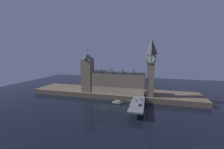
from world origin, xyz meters
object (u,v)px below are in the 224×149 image
object	(u,v)px
car_northbound_lead	(135,100)
pedestrian_far_rail	(133,98)
boat_upstream	(117,102)
street_lamp_mid	(144,100)
car_southbound_trail	(141,100)
street_lamp_near	(129,103)
street_lamp_far	(133,94)
clock_tower	(151,66)
pedestrian_near_rail	(129,107)
victoria_tower	(88,73)
car_southbound_lead	(140,105)

from	to	relation	value
car_northbound_lead	pedestrian_far_rail	xyz separation A→B (m)	(-2.93, 6.48, 0.21)
boat_upstream	car_northbound_lead	bearing A→B (deg)	-18.16
street_lamp_mid	boat_upstream	bearing A→B (deg)	155.24
car_northbound_lead	car_southbound_trail	xyz separation A→B (m)	(5.85, 2.60, -0.09)
car_northbound_lead	street_lamp_near	bearing A→B (deg)	-98.72
street_lamp_far	boat_upstream	world-z (taller)	street_lamp_far
car_southbound_trail	boat_upstream	size ratio (longest dim) A/B	0.35
clock_tower	pedestrian_near_rail	bearing A→B (deg)	-111.77
clock_tower	pedestrian_near_rail	xyz separation A→B (m)	(-17.63, -44.14, -34.03)
car_northbound_lead	car_southbound_trail	bearing A→B (deg)	23.95
car_northbound_lead	street_lamp_mid	distance (m)	12.03
car_northbound_lead	street_lamp_near	size ratio (longest dim) A/B	0.55
clock_tower	car_southbound_trail	world-z (taller)	clock_tower
car_northbound_lead	pedestrian_far_rail	size ratio (longest dim) A/B	2.33
victoria_tower	boat_upstream	bearing A→B (deg)	-23.50
street_lamp_far	clock_tower	bearing A→B (deg)	41.35
street_lamp_near	street_lamp_mid	bearing A→B (deg)	49.66
street_lamp_mid	car_southbound_trail	bearing A→B (deg)	109.19
car_southbound_trail	street_lamp_far	size ratio (longest dim) A/B	0.61
pedestrian_near_rail	street_lamp_mid	bearing A→B (deg)	48.24
car_northbound_lead	pedestrian_near_rail	distance (m)	20.72
car_southbound_trail	street_lamp_far	distance (m)	11.22
car_southbound_trail	street_lamp_near	size ratio (longest dim) A/B	0.60
clock_tower	street_lamp_near	distance (m)	57.40
car_southbound_trail	street_lamp_mid	world-z (taller)	street_lamp_mid
car_southbound_lead	street_lamp_near	distance (m)	13.05
pedestrian_near_rail	street_lamp_near	distance (m)	3.94
victoria_tower	street_lamp_mid	distance (m)	83.78
clock_tower	victoria_tower	size ratio (longest dim) A/B	1.22
victoria_tower	street_lamp_far	distance (m)	67.41
car_northbound_lead	car_southbound_trail	world-z (taller)	car_northbound_lead
street_lamp_mid	street_lamp_far	xyz separation A→B (m)	(-12.50, 14.72, 0.30)
clock_tower	street_lamp_far	size ratio (longest dim) A/B	9.47
car_southbound_lead	boat_upstream	world-z (taller)	car_southbound_lead
clock_tower	street_lamp_far	bearing A→B (deg)	-138.65
car_southbound_trail	pedestrian_far_rail	size ratio (longest dim) A/B	2.51
car_southbound_lead	pedestrian_near_rail	size ratio (longest dim) A/B	2.56
pedestrian_near_rail	street_lamp_far	xyz separation A→B (m)	(-0.40, 28.28, 3.65)
car_southbound_lead	street_lamp_mid	bearing A→B (deg)	62.13
clock_tower	pedestrian_far_rail	size ratio (longest dim) A/B	38.94
clock_tower	car_northbound_lead	world-z (taller)	clock_tower
car_southbound_lead	boat_upstream	size ratio (longest dim) A/B	0.32
street_lamp_near	boat_upstream	size ratio (longest dim) A/B	0.59
victoria_tower	boat_upstream	xyz separation A→B (m)	(44.82, -19.48, -29.97)
pedestrian_far_rail	victoria_tower	bearing A→B (deg)	162.46
car_northbound_lead	street_lamp_far	xyz separation A→B (m)	(-3.33, 7.76, 3.77)
car_southbound_lead	pedestrian_far_rail	bearing A→B (deg)	113.99
victoria_tower	street_lamp_far	size ratio (longest dim) A/B	7.74
pedestrian_near_rail	boat_upstream	world-z (taller)	pedestrian_near_rail
car_southbound_trail	pedestrian_near_rail	distance (m)	24.72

